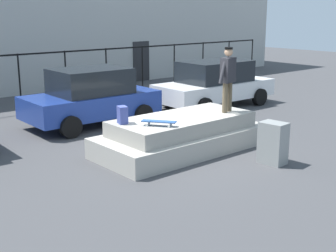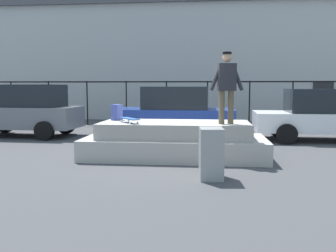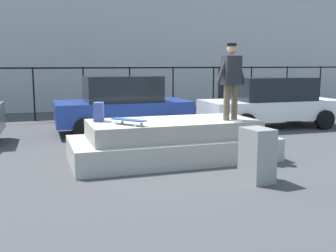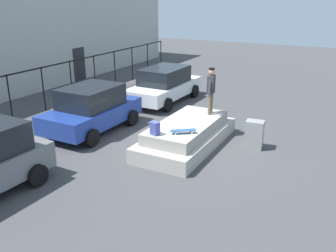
# 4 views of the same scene
# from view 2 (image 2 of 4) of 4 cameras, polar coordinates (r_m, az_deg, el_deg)

# --- Properties ---
(ground_plane) EXTENTS (60.00, 60.00, 0.00)m
(ground_plane) POSITION_cam_2_polar(r_m,az_deg,el_deg) (9.82, 0.31, -4.47)
(ground_plane) COLOR #424244
(concrete_ledge) EXTENTS (4.54, 2.05, 0.89)m
(concrete_ledge) POSITION_cam_2_polar(r_m,az_deg,el_deg) (9.53, 1.06, -2.32)
(concrete_ledge) COLOR #ADA89E
(concrete_ledge) RESTS_ON ground_plane
(skateboarder) EXTENTS (0.82, 0.32, 1.70)m
(skateboarder) POSITION_cam_2_polar(r_m,az_deg,el_deg) (9.04, 8.88, 6.47)
(skateboarder) COLOR brown
(skateboarder) RESTS_ON concrete_ledge
(skateboard) EXTENTS (0.64, 0.78, 0.12)m
(skateboard) POSITION_cam_2_polar(r_m,az_deg,el_deg) (9.25, -5.88, 1.08)
(skateboard) COLOR #264C8C
(skateboard) RESTS_ON concrete_ledge
(backpack) EXTENTS (0.28, 0.33, 0.42)m
(backpack) POSITION_cam_2_polar(r_m,az_deg,el_deg) (10.08, -7.77, 2.07)
(backpack) COLOR #3F4C99
(backpack) RESTS_ON concrete_ledge
(car_grey_hatchback_near) EXTENTS (4.06, 2.09, 1.85)m
(car_grey_hatchback_near) POSITION_cam_2_polar(r_m,az_deg,el_deg) (14.41, -21.19, 2.36)
(car_grey_hatchback_near) COLOR slate
(car_grey_hatchback_near) RESTS_ON ground_plane
(car_blue_sedan_mid) EXTENTS (4.13, 2.26, 1.78)m
(car_blue_sedan_mid) POSITION_cam_2_polar(r_m,az_deg,el_deg) (13.37, 1.25, 2.20)
(car_blue_sedan_mid) COLOR navy
(car_blue_sedan_mid) RESTS_ON ground_plane
(car_white_sedan_far) EXTENTS (4.72, 2.23, 1.70)m
(car_white_sedan_far) POSITION_cam_2_polar(r_m,az_deg,el_deg) (13.40, 23.03, 1.60)
(car_white_sedan_far) COLOR white
(car_white_sedan_far) RESTS_ON ground_plane
(utility_box) EXTENTS (0.49, 0.64, 0.99)m
(utility_box) POSITION_cam_2_polar(r_m,az_deg,el_deg) (7.35, 6.55, -4.15)
(utility_box) COLOR gray
(utility_box) RESTS_ON ground_plane
(fence_row) EXTENTS (24.06, 0.06, 2.03)m
(fence_row) POSITION_cam_2_polar(r_m,az_deg,el_deg) (16.94, 2.87, 4.60)
(fence_row) COLOR black
(fence_row) RESTS_ON ground_plane
(warehouse_building) EXTENTS (34.19, 9.31, 6.39)m
(warehouse_building) POSITION_cam_2_polar(r_m,az_deg,el_deg) (24.24, 3.92, 9.37)
(warehouse_building) COLOR #B2B2AD
(warehouse_building) RESTS_ON ground_plane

